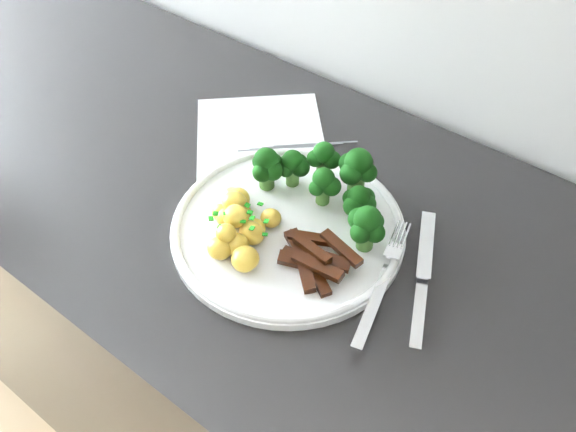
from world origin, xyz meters
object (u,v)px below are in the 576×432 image
object	(u,v)px
broccoli	(330,181)
fork	(381,286)
potatoes	(239,225)
knife	(421,292)
recipe_paper	(262,151)
plate	(288,227)
beef_strips	(312,259)
counter	(331,407)

from	to	relation	value
broccoli	fork	distance (m)	0.16
potatoes	knife	world-z (taller)	potatoes
recipe_paper	fork	world-z (taller)	fork
plate	knife	xyz separation A→B (m)	(0.19, 0.01, 0.00)
recipe_paper	beef_strips	bearing A→B (deg)	-35.73
fork	knife	bearing A→B (deg)	35.16
counter	knife	world-z (taller)	knife
broccoli	knife	world-z (taller)	broccoli
broccoli	knife	size ratio (longest dim) A/B	1.10
fork	beef_strips	bearing A→B (deg)	-169.05
recipe_paper	plate	distance (m)	0.17
recipe_paper	potatoes	distance (m)	0.18
counter	plate	bearing A→B (deg)	-167.44
plate	broccoli	world-z (taller)	broccoli
recipe_paper	broccoli	world-z (taller)	broccoli
knife	recipe_paper	bearing A→B (deg)	163.88
potatoes	beef_strips	world-z (taller)	potatoes
recipe_paper	fork	bearing A→B (deg)	-23.35
potatoes	knife	xyz separation A→B (m)	(0.23, 0.06, -0.02)
beef_strips	knife	world-z (taller)	beef_strips
broccoli	potatoes	size ratio (longest dim) A/B	1.90
counter	plate	distance (m)	0.46
plate	fork	size ratio (longest dim) A/B	1.53
potatoes	beef_strips	distance (m)	0.11
beef_strips	fork	world-z (taller)	beef_strips
plate	broccoli	distance (m)	0.08
potatoes	knife	distance (m)	0.24
counter	knife	size ratio (longest dim) A/B	11.93
potatoes	broccoli	bearing A→B (deg)	61.70
beef_strips	broccoli	bearing A→B (deg)	113.78
counter	potatoes	distance (m)	0.49
counter	fork	size ratio (longest dim) A/B	11.67
broccoli	beef_strips	size ratio (longest dim) A/B	1.95
plate	potatoes	distance (m)	0.07
fork	counter	bearing A→B (deg)	152.69
beef_strips	plate	bearing A→B (deg)	152.24
recipe_paper	knife	world-z (taller)	knife
plate	knife	size ratio (longest dim) A/B	1.57
beef_strips	recipe_paper	bearing A→B (deg)	144.27
recipe_paper	broccoli	distance (m)	0.16
plate	beef_strips	xyz separation A→B (m)	(0.06, -0.03, 0.01)
recipe_paper	plate	xyz separation A→B (m)	(0.13, -0.11, 0.01)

